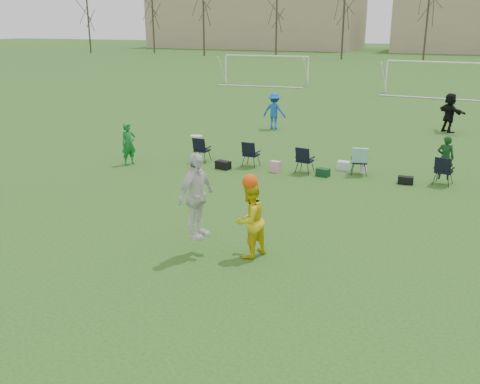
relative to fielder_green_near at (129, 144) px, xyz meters
The scene contains 10 objects.
ground 8.49m from the fielder_green_near, 49.65° to the right, with size 260.00×260.00×0.00m, color #2A4A17.
fielder_green_near is the anchor object (origin of this frame).
fielder_blue 9.24m from the fielder_green_near, 72.76° to the left, with size 1.17×0.68×1.82m, color #1752B3.
fielder_black 15.72m from the fielder_green_near, 46.13° to the left, with size 1.77×0.56×1.91m, color black.
center_contest 9.12m from the fielder_green_near, 42.73° to the right, with size 1.96×1.55×2.85m.
sideline_setup 7.33m from the fielder_green_near, 13.13° to the left, with size 9.44×1.95×1.64m.
goal_left 27.95m from the fielder_green_near, 99.32° to the left, with size 7.39×0.76×2.46m.
goal_mid 27.28m from the fielder_green_near, 69.66° to the left, with size 7.40×0.63×2.46m.
tree_line 63.80m from the fielder_green_near, 84.85° to the left, with size 110.28×3.28×11.40m.
building_row 90.53m from the fielder_green_near, 82.24° to the left, with size 126.00×16.00×13.00m.
Camera 1 is at (5.99, -10.12, 5.19)m, focal length 40.00 mm.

